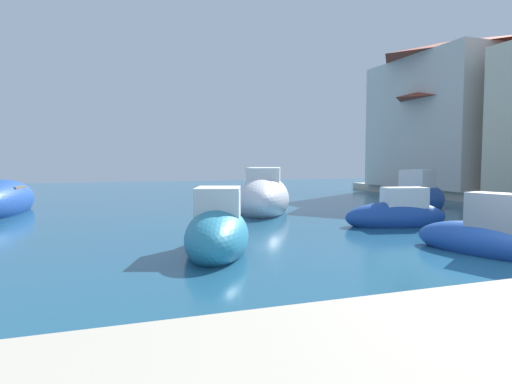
# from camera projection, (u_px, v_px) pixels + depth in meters

# --- Properties ---
(ground) EXTENTS (80.00, 80.00, 0.00)m
(ground) POSITION_uv_depth(u_px,v_px,m) (512.00, 267.00, 8.79)
(ground) COLOR #1E5170
(moored_boat_0) EXTENTS (2.75, 6.38, 1.76)m
(moored_boat_0) POSITION_uv_depth(u_px,v_px,m) (0.00, 201.00, 17.77)
(moored_boat_0) COLOR #1E479E
(moored_boat_0) RESTS_ON ground
(moored_boat_2) EXTENTS (4.27, 6.12, 2.28)m
(moored_boat_2) POSITION_uv_depth(u_px,v_px,m) (264.00, 197.00, 18.54)
(moored_boat_2) COLOR white
(moored_boat_2) RESTS_ON ground
(moored_boat_3) EXTENTS (1.91, 3.47, 1.63)m
(moored_boat_3) POSITION_uv_depth(u_px,v_px,m) (485.00, 238.00, 10.02)
(moored_boat_3) COLOR #1E479E
(moored_boat_3) RESTS_ON ground
(moored_boat_4) EXTENTS (2.64, 4.07, 1.80)m
(moored_boat_4) POSITION_uv_depth(u_px,v_px,m) (218.00, 232.00, 10.34)
(moored_boat_4) COLOR teal
(moored_boat_4) RESTS_ON ground
(moored_boat_5) EXTENTS (3.60, 1.86, 1.50)m
(moored_boat_5) POSITION_uv_depth(u_px,v_px,m) (397.00, 214.00, 14.36)
(moored_boat_5) COLOR #1E479E
(moored_boat_5) RESTS_ON ground
(moored_boat_7) EXTENTS (4.28, 3.34, 2.09)m
(moored_boat_7) POSITION_uv_depth(u_px,v_px,m) (420.00, 198.00, 19.00)
(moored_boat_7) COLOR #1E479E
(moored_boat_7) RESTS_ON ground
(waterfront_building_annex) EXTENTS (6.80, 7.00, 6.42)m
(waterfront_building_annex) POSITION_uv_depth(u_px,v_px,m) (460.00, 134.00, 26.70)
(waterfront_building_annex) COLOR beige
(waterfront_building_annex) RESTS_ON quay_promenade
(waterfront_building_far) EXTENTS (6.94, 9.23, 9.09)m
(waterfront_building_far) POSITION_uv_depth(u_px,v_px,m) (450.00, 114.00, 27.46)
(waterfront_building_far) COLOR beige
(waterfront_building_far) RESTS_ON quay_promenade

